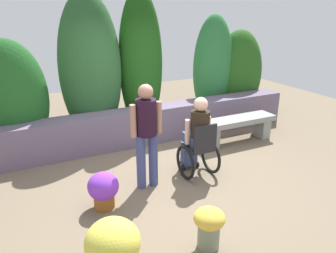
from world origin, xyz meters
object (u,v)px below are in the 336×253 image
at_px(stone_bench, 237,126).
at_px(flower_pot_terracotta_by_wall, 209,225).
at_px(flower_pot_red_accent, 103,189).
at_px(person_in_wheelchair, 198,139).
at_px(person_standing_companion, 146,130).
at_px(flower_pot_purple_near, 113,246).

height_order(stone_bench, flower_pot_terracotta_by_wall, stone_bench).
xyz_separation_m(stone_bench, flower_pot_red_accent, (-3.10, -1.12, -0.06)).
xyz_separation_m(person_in_wheelchair, flower_pot_red_accent, (-1.64, -0.27, -0.34)).
relative_size(stone_bench, person_in_wheelchair, 1.23).
relative_size(flower_pot_terracotta_by_wall, flower_pot_red_accent, 0.95).
relative_size(person_standing_companion, flower_pot_red_accent, 3.04).
height_order(person_in_wheelchair, person_standing_companion, person_standing_companion).
xyz_separation_m(stone_bench, flower_pot_purple_near, (-3.33, -2.31, -0.02)).
bearing_deg(stone_bench, person_in_wheelchair, -142.82).
bearing_deg(flower_pot_terracotta_by_wall, flower_pot_red_accent, 123.45).
distance_m(flower_pot_purple_near, flower_pot_terracotta_by_wall, 1.10).
bearing_deg(flower_pot_purple_near, person_in_wheelchair, 37.89).
xyz_separation_m(flower_pot_purple_near, flower_pot_red_accent, (0.23, 1.19, -0.04)).
height_order(stone_bench, flower_pot_purple_near, flower_pot_purple_near).
bearing_deg(flower_pot_purple_near, flower_pot_red_accent, 79.06).
bearing_deg(flower_pot_terracotta_by_wall, person_standing_companion, 93.45).
distance_m(stone_bench, flower_pot_red_accent, 3.30).
bearing_deg(flower_pot_purple_near, person_standing_companion, 55.86).
height_order(flower_pot_purple_near, flower_pot_terracotta_by_wall, flower_pot_purple_near).
bearing_deg(flower_pot_red_accent, flower_pot_terracotta_by_wall, -56.55).
distance_m(person_standing_companion, flower_pot_terracotta_by_wall, 1.70).
bearing_deg(stone_bench, person_standing_companion, -153.28).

